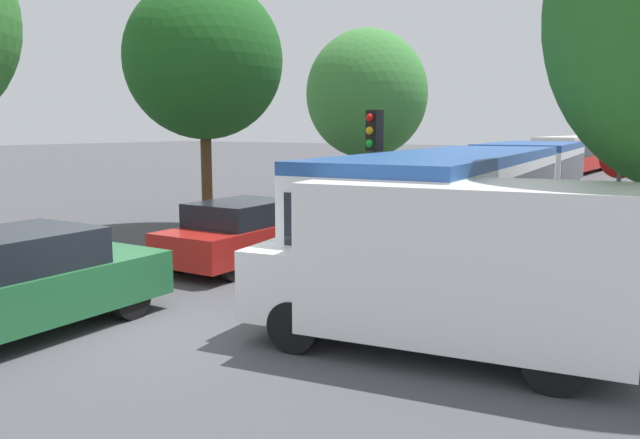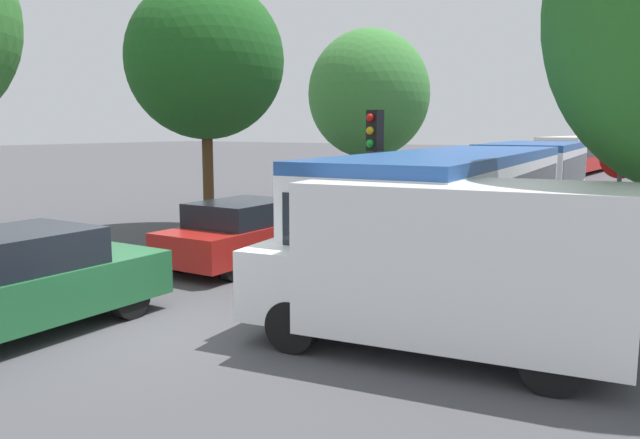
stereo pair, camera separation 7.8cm
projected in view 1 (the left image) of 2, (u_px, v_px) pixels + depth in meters
ground_plane at (160, 330)px, 9.34m from camera, size 200.00×200.00×0.00m
articulated_bus at (495, 189)px, 15.81m from camera, size 4.12×17.22×2.53m
city_bus_rear at (574, 152)px, 41.74m from camera, size 2.85×11.50×2.46m
queued_car_green at (13, 283)px, 9.01m from camera, size 1.98×4.47×1.54m
queued_car_red at (244, 233)px, 13.72m from camera, size 1.84×4.15×1.43m
queued_car_graphite at (364, 207)px, 18.27m from camera, size 1.78×4.02×1.38m
queued_car_silver at (437, 191)px, 22.42m from camera, size 1.96×4.42×1.52m
queued_car_tan at (487, 181)px, 27.22m from camera, size 1.87×4.20×1.45m
queued_car_black at (517, 173)px, 31.22m from camera, size 1.97×4.43×1.52m
white_van at (447, 262)px, 8.28m from camera, size 5.25×2.73×2.31m
traffic_light at (374, 151)px, 13.76m from camera, size 0.37×0.39×3.40m
no_entry_sign at (618, 192)px, 11.08m from camera, size 0.70×0.08×2.82m
tree_left_mid at (202, 64)px, 17.81m from camera, size 4.52×4.52×7.21m
tree_left_far at (367, 94)px, 24.83m from camera, size 4.83×4.83×6.90m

